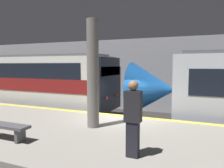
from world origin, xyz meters
TOP-DOWN VIEW (x-y plane):
  - ground_plane at (0.00, 0.00)m, footprint 120.00×120.00m
  - platform at (0.00, -2.62)m, footprint 40.00×5.24m
  - station_rear_barrier at (0.00, 6.04)m, footprint 50.00×0.15m
  - support_pillar_near at (-0.34, -2.05)m, footprint 0.40×0.40m
  - train_boxy at (-9.44, 2.11)m, footprint 16.06×2.85m
  - person_waiting at (1.65, -3.85)m, footprint 0.38×0.24m
  - platform_bench at (-2.03, -4.16)m, footprint 1.50×0.40m

SIDE VIEW (x-z plane):
  - ground_plane at x=0.00m, z-range 0.00..0.00m
  - platform at x=0.00m, z-range 0.00..1.07m
  - platform_bench at x=-2.03m, z-range 1.18..1.63m
  - train_boxy at x=-9.44m, z-range 0.05..3.83m
  - person_waiting at x=1.65m, z-range 1.12..2.91m
  - station_rear_barrier at x=0.00m, z-range 0.00..4.98m
  - support_pillar_near at x=-0.34m, z-range 1.06..4.71m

